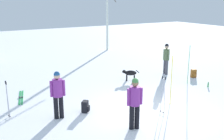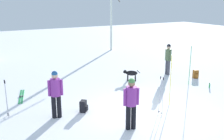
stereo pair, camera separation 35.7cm
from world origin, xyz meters
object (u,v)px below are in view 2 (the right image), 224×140
object	(u,v)px
ski_poles_1	(161,95)
backpack_1	(196,74)
ski_pair_planted_0	(171,80)
water_bottle_0	(210,85)
dog	(131,73)
ski_pair_lying_1	(21,96)
backpack_0	(84,106)
birch_tree_5	(111,7)
person_2	(56,91)
ski_pair_planted_1	(190,65)
ski_poles_0	(6,97)
person_0	(131,101)
person_1	(168,57)

from	to	relation	value
ski_poles_1	backpack_1	distance (m)	5.34
ski_pair_planted_0	water_bottle_0	distance (m)	3.20
dog	ski_pair_lying_1	bearing A→B (deg)	176.70
backpack_0	birch_tree_5	size ratio (longest dim) A/B	0.06
person_2	ski_pair_planted_1	xyz separation A→B (m)	(6.89, 0.61, -0.00)
person_2	ski_poles_0	distance (m)	1.79
dog	ski_poles_1	world-z (taller)	ski_poles_1
ski_pair_planted_0	ski_poles_1	xyz separation A→B (m)	(-0.92, -0.59, -0.24)
ski_poles_1	backpack_1	bearing A→B (deg)	31.16
water_bottle_0	ski_poles_1	bearing A→B (deg)	-162.37
person_2	ski_poles_1	size ratio (longest dim) A/B	1.20
ski_pair_planted_1	person_0	bearing A→B (deg)	-152.81
ski_poles_0	backpack_0	world-z (taller)	ski_poles_0
person_1	backpack_1	distance (m)	1.71
person_0	dog	size ratio (longest dim) A/B	2.20
person_2	birch_tree_5	world-z (taller)	birch_tree_5
person_2	backpack_1	world-z (taller)	person_2
person_0	birch_tree_5	size ratio (longest dim) A/B	0.25
ski_poles_0	backpack_1	xyz separation A→B (m)	(9.46, 0.29, -0.51)
ski_poles_1	dog	bearing A→B (deg)	72.63
ski_pair_planted_0	ski_poles_0	world-z (taller)	ski_pair_planted_0
person_0	ski_poles_0	bearing A→B (deg)	139.32
person_1	dog	bearing A→B (deg)	-179.58
person_1	backpack_0	distance (m)	6.58
ski_pair_planted_1	backpack_1	world-z (taller)	ski_pair_planted_1
dog	ski_pair_planted_0	xyz separation A→B (m)	(-0.33, -3.40, 0.61)
ski_pair_planted_0	water_bottle_0	xyz separation A→B (m)	(3.01, 0.65, -0.88)
ski_pair_planted_1	birch_tree_5	xyz separation A→B (m)	(0.93, 9.85, 2.51)
ski_poles_0	ski_poles_1	bearing A→B (deg)	-26.53
ski_poles_0	backpack_1	distance (m)	9.48
person_0	backpack_0	distance (m)	2.27
ski_pair_planted_0	ski_poles_1	distance (m)	1.12
person_2	ski_pair_planted_0	xyz separation A→B (m)	(4.32, -0.95, 0.02)
ski_poles_0	backpack_1	bearing A→B (deg)	1.76
ski_pair_planted_0	ski_poles_0	distance (m)	6.14
ski_pair_planted_1	backpack_0	bearing A→B (deg)	-174.04
ski_pair_lying_1	ski_poles_0	size ratio (longest dim) A/B	1.28
person_2	person_1	bearing A→B (deg)	19.21
person_2	ski_poles_0	world-z (taller)	person_2
dog	ski_pair_lying_1	xyz separation A→B (m)	(-5.39, 0.31, -0.38)
ski_pair_planted_1	ski_poles_0	xyz separation A→B (m)	(-8.40, 0.30, -0.25)
ski_pair_planted_1	backpack_1	distance (m)	1.44
dog	ski_poles_0	distance (m)	6.37
water_bottle_0	person_0	bearing A→B (deg)	-162.93
backpack_1	person_2	bearing A→B (deg)	-171.37
ski_pair_lying_1	backpack_0	world-z (taller)	backpack_0
ski_pair_lying_1	person_1	bearing A→B (deg)	-2.15
ski_poles_1	backpack_0	bearing A→B (deg)	147.05
backpack_0	backpack_1	distance (m)	7.03
dog	water_bottle_0	size ratio (longest dim) A/B	3.06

